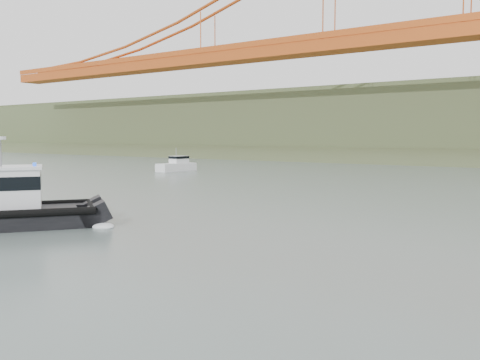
{
  "coord_description": "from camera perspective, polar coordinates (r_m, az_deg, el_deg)",
  "views": [
    {
      "loc": [
        17.85,
        -18.85,
        4.99
      ],
      "look_at": [
        -0.82,
        6.58,
        2.4
      ],
      "focal_mm": 40.0,
      "sensor_mm": 36.0,
      "label": 1
    }
  ],
  "objects": [
    {
      "name": "patrol_boat",
      "position": [
        32.02,
        -24.13,
        -2.35
      ],
      "size": [
        9.15,
        10.96,
        5.16
      ],
      "rotation": [
        0.0,
        0.0,
        -0.6
      ],
      "color": "black",
      "rests_on": "ground"
    },
    {
      "name": "motorboat",
      "position": [
        77.03,
        -6.73,
        1.58
      ],
      "size": [
        2.46,
        6.32,
        3.41
      ],
      "rotation": [
        0.0,
        0.0,
        -0.06
      ],
      "color": "white",
      "rests_on": "ground"
    },
    {
      "name": "ground",
      "position": [
        26.43,
        -7.06,
        -6.22
      ],
      "size": [
        400.0,
        400.0,
        0.0
      ],
      "primitive_type": "plane",
      "color": "#51605C",
      "rests_on": "ground"
    }
  ]
}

